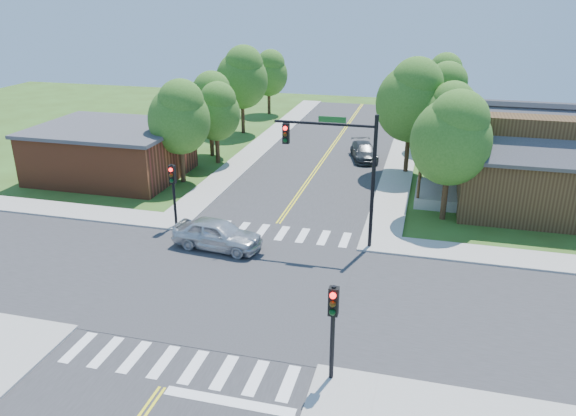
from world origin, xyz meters
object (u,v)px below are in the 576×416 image
(signal_pole_se, at_px, (333,316))
(car_silver, at_px, (217,235))
(signal_pole_nw, at_px, (173,184))
(house_ne, at_px, (545,157))
(car_dgrey, at_px, (364,152))
(signal_mast_ne, at_px, (341,159))

(signal_pole_se, relative_size, car_silver, 0.76)
(signal_pole_se, relative_size, signal_pole_nw, 1.00)
(house_ne, distance_m, car_dgrey, 14.54)
(house_ne, height_order, car_dgrey, house_ne)
(signal_pole_se, bearing_deg, signal_mast_ne, 98.56)
(signal_mast_ne, bearing_deg, car_silver, -161.17)
(signal_mast_ne, height_order, car_silver, signal_mast_ne)
(signal_mast_ne, distance_m, signal_pole_nw, 9.76)
(signal_pole_nw, bearing_deg, car_dgrey, 62.04)
(signal_pole_nw, height_order, car_silver, signal_pole_nw)
(car_dgrey, bearing_deg, car_silver, -122.27)
(car_dgrey, bearing_deg, signal_pole_se, -101.09)
(signal_mast_ne, distance_m, car_silver, 7.63)
(signal_pole_se, xyz_separation_m, house_ne, (9.51, 19.86, 0.67))
(signal_pole_nw, relative_size, house_ne, 0.29)
(house_ne, bearing_deg, car_dgrey, 146.85)
(signal_mast_ne, bearing_deg, signal_pole_nw, -179.93)
(house_ne, bearing_deg, signal_pole_nw, -157.31)
(car_silver, xyz_separation_m, car_dgrey, (5.36, 18.55, -0.17))
(house_ne, height_order, car_silver, house_ne)
(signal_mast_ne, height_order, car_dgrey, signal_mast_ne)
(signal_pole_se, bearing_deg, house_ne, 64.42)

